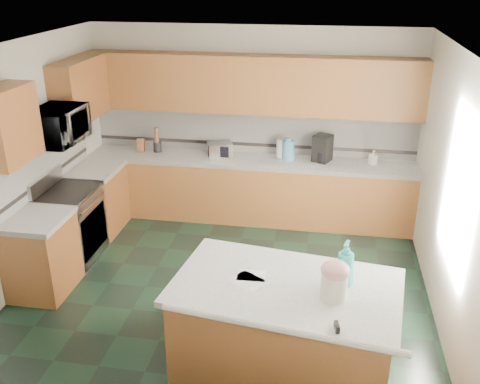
% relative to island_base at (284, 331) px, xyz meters
% --- Properties ---
extents(floor, '(4.60, 4.60, 0.00)m').
position_rel_island_base_xyz_m(floor, '(-0.79, 1.10, -0.43)').
color(floor, black).
rests_on(floor, ground).
extents(ceiling, '(4.60, 4.60, 0.00)m').
position_rel_island_base_xyz_m(ceiling, '(-0.79, 1.10, 2.27)').
color(ceiling, white).
rests_on(ceiling, ground).
extents(wall_back, '(4.60, 0.04, 2.70)m').
position_rel_island_base_xyz_m(wall_back, '(-0.79, 3.42, 0.92)').
color(wall_back, silver).
rests_on(wall_back, ground).
extents(wall_front, '(4.60, 0.04, 2.70)m').
position_rel_island_base_xyz_m(wall_front, '(-0.79, -1.22, 0.92)').
color(wall_front, silver).
rests_on(wall_front, ground).
extents(wall_left, '(0.04, 4.60, 2.70)m').
position_rel_island_base_xyz_m(wall_left, '(-3.11, 1.10, 0.92)').
color(wall_left, silver).
rests_on(wall_left, ground).
extents(wall_right, '(0.04, 4.60, 2.70)m').
position_rel_island_base_xyz_m(wall_right, '(1.53, 1.10, 0.92)').
color(wall_right, silver).
rests_on(wall_right, ground).
extents(back_base_cab, '(4.60, 0.60, 0.86)m').
position_rel_island_base_xyz_m(back_base_cab, '(-0.79, 3.10, 0.00)').
color(back_base_cab, '#582F15').
rests_on(back_base_cab, ground).
extents(back_countertop, '(4.60, 0.64, 0.06)m').
position_rel_island_base_xyz_m(back_countertop, '(-0.79, 3.10, 0.46)').
color(back_countertop, white).
rests_on(back_countertop, back_base_cab).
extents(back_upper_cab, '(4.60, 0.33, 0.78)m').
position_rel_island_base_xyz_m(back_upper_cab, '(-0.79, 3.24, 1.51)').
color(back_upper_cab, '#582F15').
rests_on(back_upper_cab, wall_back).
extents(back_backsplash, '(4.60, 0.02, 0.63)m').
position_rel_island_base_xyz_m(back_backsplash, '(-0.79, 3.39, 0.81)').
color(back_backsplash, silver).
rests_on(back_backsplash, back_countertop).
extents(back_accent_band, '(4.60, 0.01, 0.05)m').
position_rel_island_base_xyz_m(back_accent_band, '(-0.79, 3.38, 0.61)').
color(back_accent_band, black).
rests_on(back_accent_band, back_countertop).
extents(left_base_cab_rear, '(0.60, 0.82, 0.86)m').
position_rel_island_base_xyz_m(left_base_cab_rear, '(-2.79, 2.39, 0.00)').
color(left_base_cab_rear, '#582F15').
rests_on(left_base_cab_rear, ground).
extents(left_counter_rear, '(0.64, 0.82, 0.06)m').
position_rel_island_base_xyz_m(left_counter_rear, '(-2.79, 2.39, 0.46)').
color(left_counter_rear, white).
rests_on(left_counter_rear, left_base_cab_rear).
extents(left_base_cab_front, '(0.60, 0.72, 0.86)m').
position_rel_island_base_xyz_m(left_base_cab_front, '(-2.79, 0.86, 0.00)').
color(left_base_cab_front, '#582F15').
rests_on(left_base_cab_front, ground).
extents(left_counter_front, '(0.64, 0.72, 0.06)m').
position_rel_island_base_xyz_m(left_counter_front, '(-2.79, 0.86, 0.46)').
color(left_counter_front, white).
rests_on(left_counter_front, left_base_cab_front).
extents(left_backsplash, '(0.02, 2.30, 0.63)m').
position_rel_island_base_xyz_m(left_backsplash, '(-3.08, 1.65, 0.81)').
color(left_backsplash, silver).
rests_on(left_backsplash, wall_left).
extents(left_accent_band, '(0.01, 2.30, 0.05)m').
position_rel_island_base_xyz_m(left_accent_band, '(-3.08, 1.65, 0.61)').
color(left_accent_band, black).
rests_on(left_accent_band, wall_left).
extents(left_upper_cab_rear, '(0.33, 1.09, 0.78)m').
position_rel_island_base_xyz_m(left_upper_cab_rear, '(-2.93, 2.53, 1.51)').
color(left_upper_cab_rear, '#582F15').
rests_on(left_upper_cab_rear, wall_left).
extents(left_upper_cab_front, '(0.33, 0.72, 0.78)m').
position_rel_island_base_xyz_m(left_upper_cab_front, '(-2.93, 0.86, 1.51)').
color(left_upper_cab_front, '#582F15').
rests_on(left_upper_cab_front, wall_left).
extents(range_body, '(0.60, 0.76, 0.88)m').
position_rel_island_base_xyz_m(range_body, '(-2.79, 1.60, 0.01)').
color(range_body, '#B7B7BC').
rests_on(range_body, ground).
extents(range_oven_door, '(0.02, 0.68, 0.55)m').
position_rel_island_base_xyz_m(range_oven_door, '(-2.50, 1.60, -0.03)').
color(range_oven_door, black).
rests_on(range_oven_door, range_body).
extents(range_cooktop, '(0.62, 0.78, 0.04)m').
position_rel_island_base_xyz_m(range_cooktop, '(-2.79, 1.60, 0.47)').
color(range_cooktop, black).
rests_on(range_cooktop, range_body).
extents(range_handle, '(0.02, 0.66, 0.02)m').
position_rel_island_base_xyz_m(range_handle, '(-2.47, 1.60, 0.35)').
color(range_handle, '#B7B7BC').
rests_on(range_handle, range_body).
extents(range_backguard, '(0.06, 0.76, 0.18)m').
position_rel_island_base_xyz_m(range_backguard, '(-3.05, 1.60, 0.59)').
color(range_backguard, '#B7B7BC').
rests_on(range_backguard, range_body).
extents(microwave, '(0.50, 0.73, 0.41)m').
position_rel_island_base_xyz_m(microwave, '(-2.79, 1.60, 1.30)').
color(microwave, '#B7B7BC').
rests_on(microwave, wall_left).
extents(island_base, '(1.96, 1.29, 0.86)m').
position_rel_island_base_xyz_m(island_base, '(0.00, 0.00, 0.00)').
color(island_base, '#582F15').
rests_on(island_base, ground).
extents(island_top, '(2.07, 1.41, 0.06)m').
position_rel_island_base_xyz_m(island_top, '(0.00, 0.00, 0.46)').
color(island_top, white).
rests_on(island_top, island_base).
extents(island_bullnose, '(1.92, 0.33, 0.06)m').
position_rel_island_base_xyz_m(island_bullnose, '(0.00, -0.57, 0.46)').
color(island_bullnose, white).
rests_on(island_bullnose, island_base).
extents(treat_jar, '(0.28, 0.28, 0.23)m').
position_rel_island_base_xyz_m(treat_jar, '(0.40, -0.13, 0.60)').
color(treat_jar, white).
rests_on(treat_jar, island_top).
extents(treat_jar_lid, '(0.24, 0.24, 0.15)m').
position_rel_island_base_xyz_m(treat_jar_lid, '(0.40, -0.13, 0.75)').
color(treat_jar_lid, pink).
rests_on(treat_jar_lid, treat_jar).
extents(treat_jar_knob, '(0.08, 0.03, 0.03)m').
position_rel_island_base_xyz_m(treat_jar_knob, '(0.40, -0.13, 0.80)').
color(treat_jar_knob, tan).
rests_on(treat_jar_knob, treat_jar_lid).
extents(treat_jar_knob_end_l, '(0.04, 0.04, 0.04)m').
position_rel_island_base_xyz_m(treat_jar_knob_end_l, '(0.36, -0.13, 0.80)').
color(treat_jar_knob_end_l, tan).
rests_on(treat_jar_knob_end_l, treat_jar_lid).
extents(treat_jar_knob_end_r, '(0.04, 0.04, 0.04)m').
position_rel_island_base_xyz_m(treat_jar_knob_end_r, '(0.44, -0.13, 0.80)').
color(treat_jar_knob_end_r, tan).
rests_on(treat_jar_knob_end_r, treat_jar_lid).
extents(soap_bottle_island, '(0.20, 0.20, 0.42)m').
position_rel_island_base_xyz_m(soap_bottle_island, '(0.49, 0.08, 0.70)').
color(soap_bottle_island, '#2CBBB6').
rests_on(soap_bottle_island, island_top).
extents(paper_sheet_a, '(0.25, 0.19, 0.00)m').
position_rel_island_base_xyz_m(paper_sheet_a, '(-0.31, 0.09, 0.49)').
color(paper_sheet_a, white).
rests_on(paper_sheet_a, island_top).
extents(paper_sheet_b, '(0.36, 0.35, 0.00)m').
position_rel_island_base_xyz_m(paper_sheet_b, '(-0.33, -0.00, 0.49)').
color(paper_sheet_b, white).
rests_on(paper_sheet_b, island_top).
extents(clamp_body, '(0.05, 0.10, 0.09)m').
position_rel_island_base_xyz_m(clamp_body, '(0.43, -0.55, 0.50)').
color(clamp_body, black).
rests_on(clamp_body, island_top).
extents(clamp_handle, '(0.02, 0.07, 0.02)m').
position_rel_island_base_xyz_m(clamp_handle, '(0.43, -0.61, 0.48)').
color(clamp_handle, black).
rests_on(clamp_handle, island_top).
extents(knife_block, '(0.12, 0.15, 0.21)m').
position_rel_island_base_xyz_m(knife_block, '(-2.39, 3.15, 0.58)').
color(knife_block, '#472814').
rests_on(knife_block, back_countertop).
extents(utensil_crock, '(0.12, 0.12, 0.15)m').
position_rel_island_base_xyz_m(utensil_crock, '(-2.15, 3.18, 0.56)').
color(utensil_crock, black).
rests_on(utensil_crock, back_countertop).
extents(utensil_bundle, '(0.07, 0.07, 0.22)m').
position_rel_island_base_xyz_m(utensil_bundle, '(-2.15, 3.18, 0.75)').
color(utensil_bundle, '#472814').
rests_on(utensil_bundle, utensil_crock).
extents(toaster_oven, '(0.40, 0.34, 0.19)m').
position_rel_island_base_xyz_m(toaster_oven, '(-1.22, 3.15, 0.59)').
color(toaster_oven, '#B7B7BC').
rests_on(toaster_oven, back_countertop).
extents(toaster_oven_door, '(0.30, 0.01, 0.15)m').
position_rel_island_base_xyz_m(toaster_oven_door, '(-1.22, 3.05, 0.59)').
color(toaster_oven_door, black).
rests_on(toaster_oven_door, toaster_oven).
extents(paper_towel, '(0.12, 0.12, 0.28)m').
position_rel_island_base_xyz_m(paper_towel, '(-0.36, 3.20, 0.63)').
color(paper_towel, white).
rests_on(paper_towel, back_countertop).
extents(paper_towel_base, '(0.19, 0.19, 0.01)m').
position_rel_island_base_xyz_m(paper_towel_base, '(-0.36, 3.20, 0.50)').
color(paper_towel_base, '#B7B7BC').
rests_on(paper_towel_base, back_countertop).
extents(water_jug, '(0.17, 0.17, 0.28)m').
position_rel_island_base_xyz_m(water_jug, '(-0.26, 3.16, 0.63)').
color(water_jug, '#4C8DB8').
rests_on(water_jug, back_countertop).
extents(water_jug_neck, '(0.08, 0.08, 0.04)m').
position_rel_island_base_xyz_m(water_jug_neck, '(-0.26, 3.16, 0.79)').
color(water_jug_neck, '#4C8DB8').
rests_on(water_jug_neck, water_jug).
extents(coffee_maker, '(0.30, 0.31, 0.37)m').
position_rel_island_base_xyz_m(coffee_maker, '(0.21, 3.18, 0.68)').
color(coffee_maker, black).
rests_on(coffee_maker, back_countertop).
extents(coffee_carafe, '(0.15, 0.15, 0.15)m').
position_rel_island_base_xyz_m(coffee_carafe, '(0.21, 3.13, 0.57)').
color(coffee_carafe, black).
rests_on(coffee_carafe, back_countertop).
extents(soap_bottle_back, '(0.12, 0.12, 0.20)m').
position_rel_island_base_xyz_m(soap_bottle_back, '(0.90, 3.15, 0.59)').
color(soap_bottle_back, white).
rests_on(soap_bottle_back, back_countertop).
extents(soap_back_cap, '(0.02, 0.02, 0.03)m').
position_rel_island_base_xyz_m(soap_back_cap, '(0.90, 3.15, 0.71)').
color(soap_back_cap, red).
rests_on(soap_back_cap, soap_bottle_back).
extents(window_light_proxy, '(0.02, 1.40, 1.10)m').
position_rel_island_base_xyz_m(window_light_proxy, '(1.50, 0.90, 1.07)').
color(window_light_proxy, white).
rests_on(window_light_proxy, wall_right).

